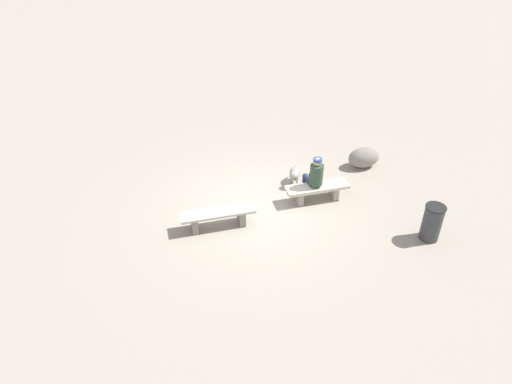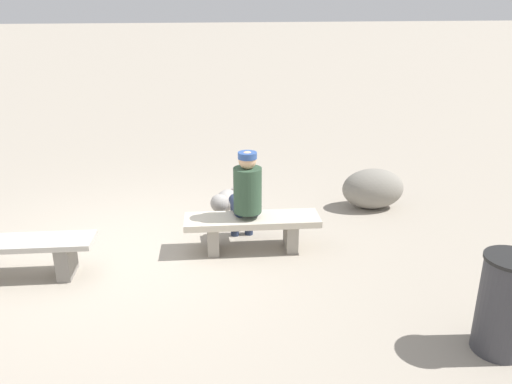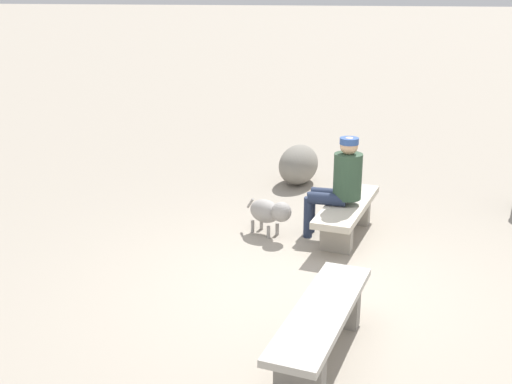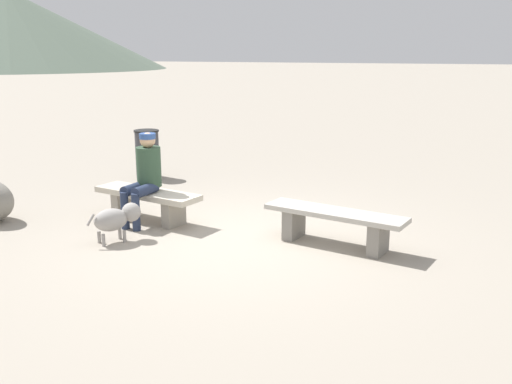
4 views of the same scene
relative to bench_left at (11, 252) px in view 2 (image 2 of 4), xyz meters
name	(u,v)px [view 2 (image 2 of 4)]	position (x,y,z in m)	size (l,w,h in m)	color
ground	(128,256)	(1.22, 0.27, -0.34)	(210.00, 210.00, 0.06)	#9E9384
bench_left	(11,252)	(0.00, 0.00, 0.00)	(1.84, 0.72, 0.45)	gray
bench_right	(252,226)	(2.74, 0.00, 0.00)	(1.71, 0.72, 0.44)	gray
seated_person	(246,192)	(2.69, 0.10, 0.42)	(0.36, 0.68, 1.27)	#2D4733
dog	(225,201)	(2.58, 0.93, 0.00)	(0.51, 0.63, 0.48)	gray
trash_bin	(505,305)	(4.36, -2.44, 0.14)	(0.47, 0.47, 0.91)	#38383D
boulder	(373,189)	(4.83, 0.91, -0.01)	(0.58, 0.92, 0.61)	gray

